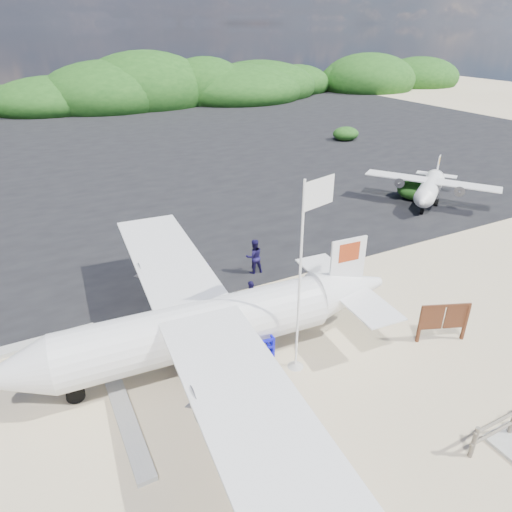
{
  "coord_description": "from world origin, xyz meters",
  "views": [
    {
      "loc": [
        -5.55,
        -9.6,
        9.84
      ],
      "look_at": [
        1.89,
        4.68,
        1.62
      ],
      "focal_mm": 32.0,
      "sensor_mm": 36.0,
      "label": 1
    }
  ],
  "objects_px": {
    "aircraft_small": "(15,167)",
    "crew_b": "(254,256)",
    "flagpole": "(295,366)",
    "crew_c": "(251,298)",
    "signboard": "(439,340)",
    "crew_a": "(206,279)",
    "baggage_cart": "(228,365)",
    "aircraft_large": "(294,142)"
  },
  "relations": [
    {
      "from": "aircraft_small",
      "to": "crew_b",
      "type": "bearing_deg",
      "value": 75.41
    },
    {
      "from": "flagpole",
      "to": "crew_c",
      "type": "relative_size",
      "value": 4.23
    },
    {
      "from": "signboard",
      "to": "crew_c",
      "type": "bearing_deg",
      "value": 161.18
    },
    {
      "from": "flagpole",
      "to": "crew_a",
      "type": "distance_m",
      "value": 5.4
    },
    {
      "from": "flagpole",
      "to": "signboard",
      "type": "bearing_deg",
      "value": -12.69
    },
    {
      "from": "aircraft_small",
      "to": "signboard",
      "type": "bearing_deg",
      "value": 76.72
    },
    {
      "from": "baggage_cart",
      "to": "aircraft_small",
      "type": "xyz_separation_m",
      "value": [
        -5.06,
        28.51,
        0.0
      ]
    },
    {
      "from": "aircraft_large",
      "to": "aircraft_small",
      "type": "relative_size",
      "value": 2.37
    },
    {
      "from": "signboard",
      "to": "crew_b",
      "type": "bearing_deg",
      "value": 137.61
    },
    {
      "from": "crew_b",
      "to": "crew_c",
      "type": "height_order",
      "value": "crew_b"
    },
    {
      "from": "aircraft_small",
      "to": "flagpole",
      "type": "bearing_deg",
      "value": 68.44
    },
    {
      "from": "signboard",
      "to": "crew_a",
      "type": "distance_m",
      "value": 8.89
    },
    {
      "from": "crew_a",
      "to": "aircraft_large",
      "type": "relative_size",
      "value": 0.1
    },
    {
      "from": "baggage_cart",
      "to": "aircraft_large",
      "type": "height_order",
      "value": "aircraft_large"
    },
    {
      "from": "crew_b",
      "to": "crew_a",
      "type": "bearing_deg",
      "value": 25.73
    },
    {
      "from": "flagpole",
      "to": "crew_b",
      "type": "relative_size",
      "value": 3.9
    },
    {
      "from": "signboard",
      "to": "aircraft_small",
      "type": "distance_m",
      "value": 33.04
    },
    {
      "from": "baggage_cart",
      "to": "crew_a",
      "type": "bearing_deg",
      "value": 83.54
    },
    {
      "from": "aircraft_large",
      "to": "crew_b",
      "type": "bearing_deg",
      "value": 58.48
    },
    {
      "from": "baggage_cart",
      "to": "signboard",
      "type": "distance_m",
      "value": 7.43
    },
    {
      "from": "signboard",
      "to": "aircraft_small",
      "type": "height_order",
      "value": "aircraft_small"
    },
    {
      "from": "crew_c",
      "to": "signboard",
      "type": "bearing_deg",
      "value": 133.99
    },
    {
      "from": "signboard",
      "to": "flagpole",
      "type": "bearing_deg",
      "value": -170.7
    },
    {
      "from": "baggage_cart",
      "to": "crew_b",
      "type": "xyz_separation_m",
      "value": [
        3.59,
        5.09,
        0.8
      ]
    },
    {
      "from": "baggage_cart",
      "to": "crew_c",
      "type": "relative_size",
      "value": 1.98
    },
    {
      "from": "aircraft_small",
      "to": "crew_c",
      "type": "bearing_deg",
      "value": 70.14
    },
    {
      "from": "crew_a",
      "to": "aircraft_large",
      "type": "distance_m",
      "value": 27.49
    },
    {
      "from": "crew_c",
      "to": "aircraft_large",
      "type": "bearing_deg",
      "value": -130.13
    },
    {
      "from": "crew_b",
      "to": "aircraft_small",
      "type": "bearing_deg",
      "value": -62.43
    },
    {
      "from": "crew_c",
      "to": "aircraft_small",
      "type": "distance_m",
      "value": 27.25
    },
    {
      "from": "baggage_cart",
      "to": "flagpole",
      "type": "relative_size",
      "value": 0.47
    },
    {
      "from": "flagpole",
      "to": "crew_c",
      "type": "distance_m",
      "value": 3.33
    },
    {
      "from": "crew_b",
      "to": "crew_c",
      "type": "relative_size",
      "value": 1.08
    },
    {
      "from": "flagpole",
      "to": "aircraft_large",
      "type": "xyz_separation_m",
      "value": [
        16.38,
        26.61,
        0.0
      ]
    },
    {
      "from": "baggage_cart",
      "to": "aircraft_large",
      "type": "distance_m",
      "value": 31.44
    },
    {
      "from": "signboard",
      "to": "crew_a",
      "type": "xyz_separation_m",
      "value": [
        -6.1,
        6.43,
        0.78
      ]
    },
    {
      "from": "crew_a",
      "to": "aircraft_large",
      "type": "xyz_separation_m",
      "value": [
        17.32,
        21.34,
        -0.78
      ]
    },
    {
      "from": "aircraft_large",
      "to": "aircraft_small",
      "type": "xyz_separation_m",
      "value": [
        -23.37,
        2.95,
        0.0
      ]
    },
    {
      "from": "crew_c",
      "to": "crew_b",
      "type": "bearing_deg",
      "value": -124.21
    },
    {
      "from": "crew_a",
      "to": "aircraft_small",
      "type": "bearing_deg",
      "value": -61.0
    },
    {
      "from": "flagpole",
      "to": "aircraft_small",
      "type": "relative_size",
      "value": 0.98
    },
    {
      "from": "crew_a",
      "to": "aircraft_small",
      "type": "relative_size",
      "value": 0.24
    }
  ]
}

